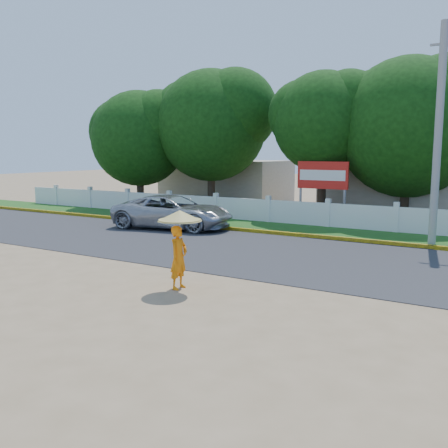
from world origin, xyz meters
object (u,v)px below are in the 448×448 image
utility_pole (438,136)px  vehicle (173,212)px  billboard (323,179)px  monk_with_parasol (179,238)px

utility_pole → vehicle: 11.21m
utility_pole → billboard: bearing=149.3°
vehicle → billboard: billboard is taller
utility_pole → monk_with_parasol: 11.00m
vehicle → billboard: (5.12, 5.03, 1.39)m
utility_pole → monk_with_parasol: size_ratio=3.99×
utility_pole → billboard: size_ratio=2.70×
monk_with_parasol → billboard: billboard is taller
utility_pole → vehicle: bearing=-170.4°
monk_with_parasol → vehicle: bearing=127.7°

